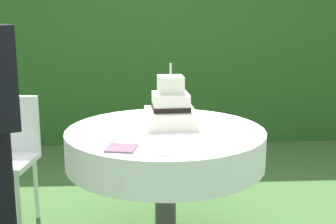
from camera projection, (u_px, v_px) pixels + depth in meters
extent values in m
cube|color=#28561E|center=(153.00, 29.00, 5.27)|extent=(5.06, 0.64, 2.49)
cylinder|color=#4C4C51|center=(165.00, 192.00, 2.91)|extent=(0.13, 0.13, 0.74)
cylinder|color=olive|center=(165.00, 132.00, 2.82)|extent=(1.16, 1.16, 0.03)
cylinder|color=white|center=(165.00, 147.00, 2.84)|extent=(1.19, 1.19, 0.21)
cube|color=silver|center=(171.00, 118.00, 2.88)|extent=(0.32, 0.32, 0.10)
cube|color=silver|center=(171.00, 102.00, 2.86)|extent=(0.22, 0.22, 0.10)
cube|color=black|center=(171.00, 107.00, 2.86)|extent=(0.23, 0.23, 0.03)
cube|color=silver|center=(171.00, 85.00, 2.83)|extent=(0.16, 0.16, 0.10)
sphere|color=#D13866|center=(185.00, 102.00, 2.98)|extent=(0.07, 0.07, 0.07)
cylinder|color=silver|center=(171.00, 70.00, 2.81)|extent=(0.01, 0.01, 0.08)
cylinder|color=white|center=(162.00, 151.00, 2.39)|extent=(0.13, 0.13, 0.01)
cylinder|color=white|center=(245.00, 131.00, 2.76)|extent=(0.14, 0.14, 0.01)
cylinder|color=white|center=(107.00, 139.00, 2.60)|extent=(0.13, 0.13, 0.01)
cube|color=#6B4C60|center=(121.00, 148.00, 2.44)|extent=(0.18, 0.18, 0.01)
cylinder|color=white|center=(19.00, 207.00, 3.05)|extent=(0.03, 0.03, 0.45)
cylinder|color=white|center=(36.00, 188.00, 3.36)|extent=(0.03, 0.03, 0.45)
cube|color=white|center=(2.00, 162.00, 3.16)|extent=(0.45, 0.45, 0.04)
cube|color=white|center=(11.00, 124.00, 3.29)|extent=(0.40, 0.09, 0.40)
cylinder|color=black|center=(4.00, 205.00, 2.59)|extent=(0.12, 0.12, 0.85)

